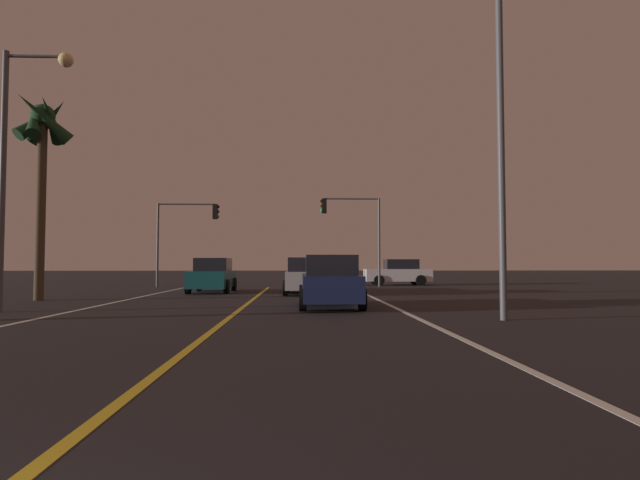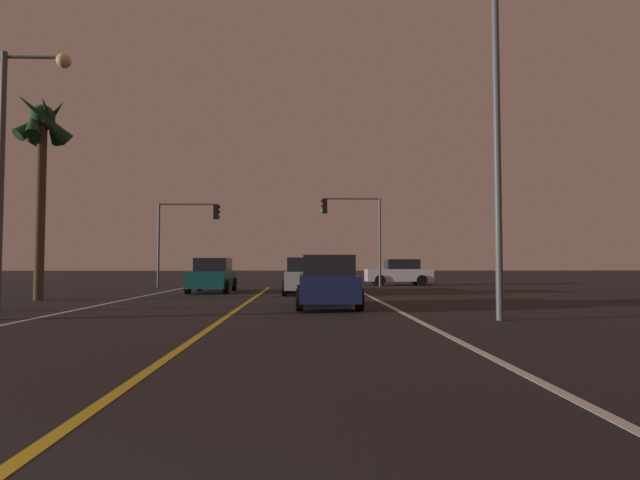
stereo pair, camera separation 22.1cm
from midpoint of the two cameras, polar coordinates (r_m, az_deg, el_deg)
The scene contains 12 objects.
lane_edge_right at distance 13.52m, azimuth 10.59°, elevation -8.64°, with size 0.16×35.53×0.01m, color silver.
lane_edge_left at distance 14.89m, azimuth -30.19°, elevation -7.78°, with size 0.16×35.53×0.01m, color silver.
lane_center_divider at distance 13.34m, azimuth -10.85°, elevation -8.73°, with size 0.16×35.53×0.01m, color gold.
car_crossing_side at distance 34.33m, azimuth 8.49°, elevation -3.60°, with size 4.30×2.02×1.70m.
car_ahead_far at distance 24.19m, azimuth -1.89°, elevation -4.06°, with size 2.02×4.30×1.70m.
car_lead_same_lane at distance 16.85m, azimuth 0.76°, elevation -4.69°, with size 2.02×4.30×1.70m.
car_oncoming at distance 26.17m, azimuth -12.07°, elevation -3.89°, with size 2.02×4.30×1.70m.
traffic_light_near_right at distance 31.63m, azimuth 3.22°, elevation 2.21°, with size 3.71×0.36×5.46m.
traffic_light_near_left at distance 32.21m, azimuth -14.56°, elevation 1.74°, with size 3.77×0.36×5.08m.
street_lamp_right_near at distance 14.22m, azimuth 16.76°, elevation 14.38°, with size 2.62×0.44×8.83m.
street_lamp_left_mid at distance 18.11m, azimuth -30.68°, elevation 9.07°, with size 2.08×0.44×7.85m.
palm_tree_left_mid at distance 23.39m, azimuth -28.62°, elevation 10.13°, with size 2.30×2.18×8.09m.
Camera 1 is at (1.86, -1.35, 1.44)m, focal length 28.85 mm.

